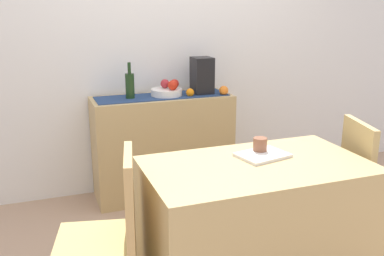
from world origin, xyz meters
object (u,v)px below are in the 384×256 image
sideboard_console (163,146)px  chair_by_corner (375,215)px  open_book (262,155)px  coffee_cup (260,146)px  wine_bottle (130,85)px  fruit_bowl (167,92)px  coffee_maker (202,76)px  dining_table (255,224)px

sideboard_console → chair_by_corner: size_ratio=1.29×
open_book → coffee_cup: coffee_cup is taller
open_book → wine_bottle: bearing=99.1°
fruit_bowl → chair_by_corner: (1.00, -1.37, -0.63)m
coffee_maker → open_book: bearing=-95.3°
fruit_bowl → dining_table: bearing=-85.4°
sideboard_console → chair_by_corner: bearing=-52.8°
wine_bottle → dining_table: (0.41, -1.38, -0.61)m
sideboard_console → wine_bottle: size_ratio=3.95×
wine_bottle → open_book: (0.50, -1.28, -0.23)m
fruit_bowl → dining_table: fruit_bowl is taller
sideboard_console → chair_by_corner: chair_by_corner is taller
dining_table → coffee_cup: coffee_cup is taller
coffee_cup → dining_table: bearing=-122.8°
open_book → coffee_cup: size_ratio=2.89×
coffee_maker → fruit_bowl: bearing=180.0°
coffee_maker → dining_table: (-0.20, -1.38, -0.65)m
sideboard_console → dining_table: size_ratio=0.92×
sideboard_console → wine_bottle: bearing=180.0°
sideboard_console → coffee_cup: size_ratio=11.95×
open_book → dining_table: bearing=-143.9°
fruit_bowl → coffee_cup: size_ratio=2.65×
fruit_bowl → open_book: (0.20, -1.28, -0.15)m
dining_table → open_book: open_book is taller
coffee_maker → wine_bottle: bearing=180.0°
sideboard_console → wine_bottle: wine_bottle is taller
coffee_maker → chair_by_corner: 1.71m
fruit_bowl → coffee_maker: (0.31, 0.00, 0.12)m
wine_bottle → open_book: wine_bottle is taller
wine_bottle → coffee_maker: 0.62m
wine_bottle → coffee_cup: bearing=-67.4°
fruit_bowl → wine_bottle: wine_bottle is taller
wine_bottle → coffee_cup: 1.34m
wine_bottle → coffee_maker: bearing=0.0°
fruit_bowl → dining_table: size_ratio=0.20×
coffee_maker → coffee_cup: (-0.11, -1.23, -0.23)m
coffee_maker → sideboard_console: bearing=180.0°
open_book → coffee_maker: bearing=72.5°
coffee_cup → chair_by_corner: bearing=-10.4°
chair_by_corner → wine_bottle: bearing=133.6°
fruit_bowl → coffee_cup: (0.21, -1.23, -0.11)m
coffee_maker → coffee_cup: size_ratio=3.18×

